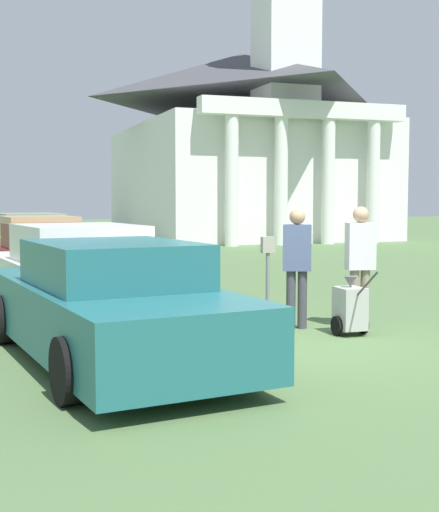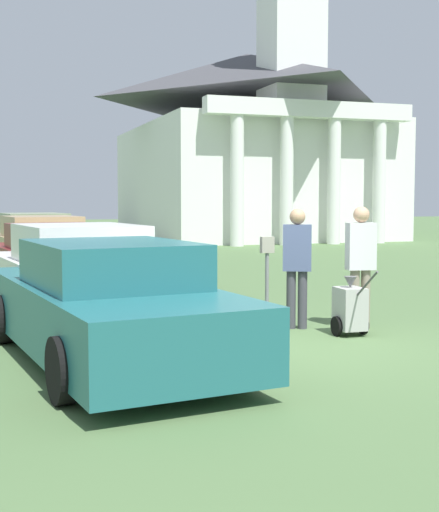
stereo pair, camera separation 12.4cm
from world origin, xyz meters
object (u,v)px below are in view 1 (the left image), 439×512
at_px(church, 244,138).
at_px(parking_meter, 268,269).
at_px(person_worker, 297,260).
at_px(equipment_cart, 350,308).
at_px(parked_car_maroon, 52,262).
at_px(parked_car_teal, 109,306).
at_px(person_supervisor, 360,259).
at_px(parked_car_sage, 28,242).
at_px(parked_car_tan, 37,248).
at_px(parked_car_white, 76,277).

bearing_deg(church, parking_meter, -110.51).
height_order(person_worker, equipment_cart, person_worker).
xyz_separation_m(parked_car_maroon, person_worker, (3.05, -5.11, 0.36)).
relative_size(parked_car_teal, person_supervisor, 2.95).
bearing_deg(church, equipment_cart, -107.98).
xyz_separation_m(person_worker, church, (8.88, 25.12, 4.08)).
xyz_separation_m(parked_car_teal, parked_car_maroon, (-0.00, 6.34, 0.00)).
distance_m(parked_car_sage, church, 18.71).
bearing_deg(parked_car_sage, parked_car_tan, -97.82).
xyz_separation_m(parked_car_teal, parked_car_white, (0.00, 2.83, 0.05)).
relative_size(parking_meter, person_supervisor, 0.78).
distance_m(person_supervisor, church, 26.95).
distance_m(parked_car_sage, equipment_cart, 12.63).
bearing_deg(parking_meter, parked_car_maroon, 111.32).
distance_m(parked_car_white, equipment_cart, 4.26).
relative_size(parked_car_maroon, parking_meter, 3.53).
distance_m(parked_car_teal, parked_car_sage, 12.62).
distance_m(parked_car_teal, equipment_cart, 3.59).
bearing_deg(person_worker, parked_car_teal, 47.00).
distance_m(parked_car_maroon, parking_meter, 6.26).
xyz_separation_m(parked_car_tan, person_supervisor, (3.95, -8.87, 0.33)).
height_order(parked_car_tan, person_worker, person_worker).
relative_size(parked_car_white, parked_car_sage, 1.03).
bearing_deg(parked_car_teal, person_worker, 14.15).
bearing_deg(parked_car_sage, equipment_cart, -81.51).
bearing_deg(parked_car_white, equipment_cart, -41.15).
height_order(parked_car_white, parked_car_maroon, parked_car_white).
height_order(parked_car_white, parking_meter, parked_car_white).
relative_size(parked_car_sage, person_supervisor, 2.84).
bearing_deg(parked_car_maroon, church, 51.37).
relative_size(parked_car_teal, parked_car_sage, 1.04).
relative_size(parking_meter, church, 0.07).
relative_size(parked_car_maroon, church, 0.24).
xyz_separation_m(parked_car_teal, church, (11.93, 26.35, 4.44)).
height_order(parked_car_teal, person_worker, person_worker).
xyz_separation_m(parking_meter, church, (9.66, 25.83, 4.12)).
bearing_deg(equipment_cart, parking_meter, -179.01).
relative_size(parked_car_tan, person_worker, 2.75).
bearing_deg(church, parked_car_teal, -114.37).
bearing_deg(parked_car_teal, parked_car_white, 82.18).
bearing_deg(person_supervisor, parking_meter, 23.32).
distance_m(parked_car_tan, equipment_cart, 9.96).
bearing_deg(parked_car_tan, person_worker, -78.22).
bearing_deg(parked_car_sage, church, 41.18).
height_order(person_supervisor, equipment_cart, person_supervisor).
relative_size(parked_car_white, person_supervisor, 2.92).
height_order(parked_car_sage, person_worker, person_worker).
bearing_deg(parked_car_teal, person_supervisor, 5.44).
height_order(parked_car_teal, parking_meter, parked_car_teal).
bearing_deg(person_supervisor, parked_car_tan, -56.53).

